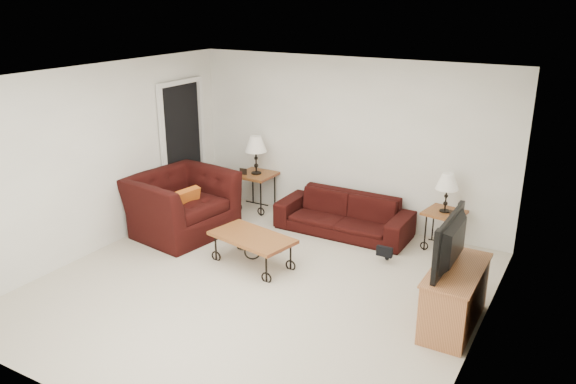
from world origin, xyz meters
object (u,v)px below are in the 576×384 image
at_px(sofa, 344,214).
at_px(side_table_left, 257,192).
at_px(coffee_table, 252,250).
at_px(tv_stand, 455,297).
at_px(television, 458,243).
at_px(backpack, 388,246).
at_px(side_table_right, 443,230).
at_px(armchair, 181,204).
at_px(lamp_left, 256,155).
at_px(lamp_right, 446,193).

relative_size(sofa, side_table_left, 3.20).
relative_size(coffee_table, tv_stand, 0.99).
distance_m(side_table_left, tv_stand, 4.13).
bearing_deg(television, backpack, -135.16).
xyz_separation_m(side_table_right, television, (0.61, -1.88, 0.68)).
bearing_deg(coffee_table, sofa, 69.58).
height_order(coffee_table, armchair, armchair).
bearing_deg(coffee_table, side_table_left, 121.17).
height_order(side_table_right, backpack, side_table_right).
distance_m(coffee_table, tv_stand, 2.63).
xyz_separation_m(side_table_left, lamp_left, (0.00, 0.00, 0.61)).
bearing_deg(sofa, armchair, -150.18).
relative_size(side_table_right, coffee_table, 0.50).
distance_m(side_table_right, television, 2.09).
bearing_deg(television, lamp_right, -162.02).
bearing_deg(sofa, lamp_right, 7.25).
xyz_separation_m(lamp_left, backpack, (2.52, -0.74, -0.71)).
height_order(lamp_right, armchair, lamp_right).
height_order(armchair, television, television).
bearing_deg(backpack, armchair, -144.40).
relative_size(side_table_right, television, 0.55).
bearing_deg(side_table_left, backpack, -16.42).
relative_size(side_table_right, tv_stand, 0.49).
height_order(coffee_table, television, television).
bearing_deg(side_table_right, tv_stand, -71.47).
bearing_deg(armchair, lamp_left, -8.94).
bearing_deg(lamp_left, armchair, -107.54).
bearing_deg(side_table_left, sofa, -6.30).
distance_m(tv_stand, television, 0.62).
distance_m(sofa, television, 2.73).
distance_m(sofa, coffee_table, 1.66).
bearing_deg(armchair, side_table_left, -8.94).
bearing_deg(coffee_table, television, -3.17).
bearing_deg(lamp_left, side_table_left, 0.00).
xyz_separation_m(lamp_right, backpack, (-0.52, -0.74, -0.60)).
xyz_separation_m(side_table_right, coffee_table, (-1.99, -1.74, -0.07)).
distance_m(side_table_left, coffee_table, 2.03).
bearing_deg(backpack, side_table_left, -172.62).
bearing_deg(sofa, side_table_right, 7.25).
distance_m(sofa, armchair, 2.38).
bearing_deg(television, lamp_left, -117.23).
xyz_separation_m(side_table_right, lamp_left, (-3.04, -0.00, 0.65)).
bearing_deg(lamp_right, backpack, -124.93).
height_order(armchair, backpack, armchair).
height_order(sofa, side_table_right, sofa).
bearing_deg(television, armchair, -97.25).
distance_m(sofa, side_table_left, 1.64).
bearing_deg(armchair, tv_stand, -88.62).
bearing_deg(backpack, lamp_left, -172.62).
bearing_deg(side_table_right, lamp_left, -180.00).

